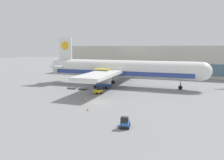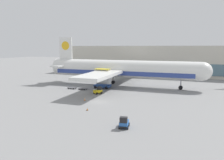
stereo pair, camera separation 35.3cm
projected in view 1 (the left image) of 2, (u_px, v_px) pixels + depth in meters
ground_plane at (99, 102)px, 53.80m from camera, size 400.00×400.00×0.00m
terminal_building at (153, 60)px, 108.87m from camera, size 90.00×18.20×14.00m
airplane_main at (119, 69)px, 75.54m from camera, size 58.09×48.22×17.00m
scissor_lift_loader at (102, 81)px, 71.86m from camera, size 5.29×3.50×6.39m
baggage_tug_foreground at (125, 123)px, 36.62m from camera, size 2.01×2.66×2.00m
baggage_tug_mid at (98, 91)px, 63.48m from camera, size 2.54×2.82×2.00m
baggage_dolly_lead at (72, 88)px, 70.84m from camera, size 3.72×1.58×0.48m
baggage_dolly_second at (83, 89)px, 69.28m from camera, size 3.72×1.58×0.48m
traffic_cone_near at (85, 99)px, 55.16m from camera, size 0.40×0.40×0.78m
traffic_cone_far at (88, 109)px, 46.72m from camera, size 0.40×0.40×0.57m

